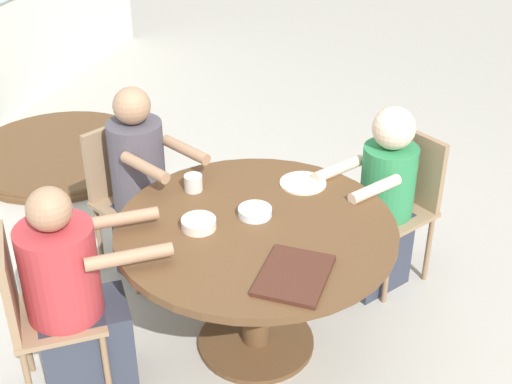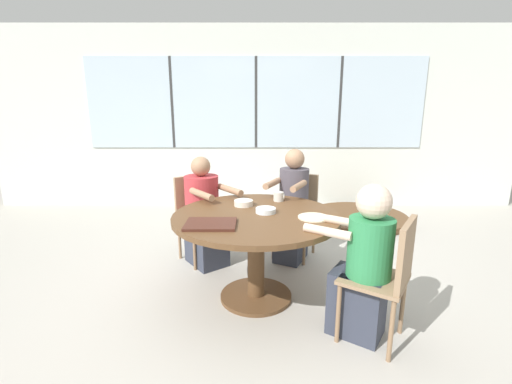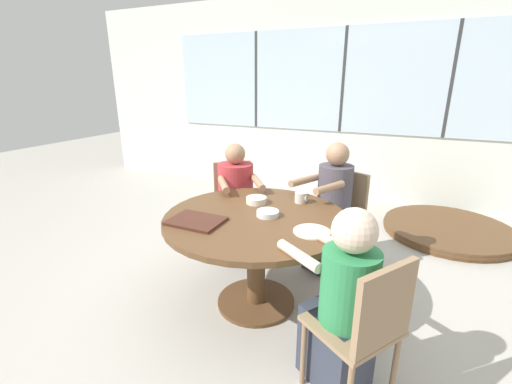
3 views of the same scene
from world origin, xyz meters
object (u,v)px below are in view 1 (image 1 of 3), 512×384
object	(u,v)px
bowl_cereal	(199,224)
coffee_mug	(194,183)
person_woman_green_shirt	(144,196)
folded_table_stack	(61,154)
chair_for_man_blue_shirt	(34,305)
person_man_blue_shirt	(75,304)
bowl_white_shallow	(255,212)
chair_for_woman_green_shirt	(126,186)
person_man_teal_shirt	(381,208)
chair_for_man_teal_shirt	(402,194)

from	to	relation	value
bowl_cereal	coffee_mug	bearing A→B (deg)	26.74
coffee_mug	bowl_cereal	xyz separation A→B (m)	(-0.32, -0.16, -0.02)
person_woman_green_shirt	folded_table_stack	xyz separation A→B (m)	(1.08, 1.29, -0.48)
chair_for_man_blue_shirt	person_woman_green_shirt	size ratio (longest dim) A/B	0.75
folded_table_stack	person_man_blue_shirt	bearing A→B (deg)	-145.09
bowl_white_shallow	folded_table_stack	bearing A→B (deg)	55.94
folded_table_stack	chair_for_woman_green_shirt	bearing A→B (deg)	-131.61
person_man_teal_shirt	bowl_cereal	size ratio (longest dim) A/B	6.66
bowl_cereal	folded_table_stack	xyz separation A→B (m)	(1.57, 1.83, -0.72)
person_man_teal_shirt	person_man_blue_shirt	bearing A→B (deg)	80.33
chair_for_woman_green_shirt	folded_table_stack	size ratio (longest dim) A/B	0.63
bowl_cereal	folded_table_stack	size ratio (longest dim) A/B	0.12
person_man_blue_shirt	bowl_white_shallow	bearing A→B (deg)	95.25
chair_for_man_teal_shirt	person_woman_green_shirt	size ratio (longest dim) A/B	0.75
coffee_mug	bowl_white_shallow	distance (m)	0.39
chair_for_woman_green_shirt	person_man_teal_shirt	distance (m)	1.44
chair_for_woman_green_shirt	person_man_blue_shirt	bearing A→B (deg)	39.72
person_man_teal_shirt	person_woman_green_shirt	bearing A→B (deg)	48.93
person_woman_green_shirt	bowl_cereal	size ratio (longest dim) A/B	7.14
coffee_mug	bowl_white_shallow	size ratio (longest dim) A/B	0.61
chair_for_man_blue_shirt	bowl_cereal	distance (m)	0.81
coffee_mug	chair_for_woman_green_shirt	bearing A→B (deg)	65.74
person_woman_green_shirt	bowl_cereal	bearing A→B (deg)	73.82
chair_for_woman_green_shirt	person_woman_green_shirt	xyz separation A→B (m)	(-0.07, -0.15, 0.00)
person_man_blue_shirt	coffee_mug	distance (m)	0.84
person_woman_green_shirt	person_man_blue_shirt	world-z (taller)	person_woman_green_shirt
chair_for_man_teal_shirt	person_man_teal_shirt	world-z (taller)	person_man_teal_shirt
person_woman_green_shirt	bowl_white_shallow	size ratio (longest dim) A/B	7.19
chair_for_man_teal_shirt	folded_table_stack	xyz separation A→B (m)	(0.59, 2.65, -0.48)
person_man_teal_shirt	coffee_mug	bearing A→B (deg)	63.89
person_man_blue_shirt	person_man_teal_shirt	world-z (taller)	person_man_blue_shirt
person_man_blue_shirt	folded_table_stack	size ratio (longest dim) A/B	0.79
person_man_blue_shirt	bowl_cereal	bearing A→B (deg)	95.76
chair_for_man_blue_shirt	folded_table_stack	distance (m)	2.48
person_man_teal_shirt	chair_for_man_teal_shirt	bearing A→B (deg)	-90.00
chair_for_man_teal_shirt	folded_table_stack	distance (m)	2.75
person_man_blue_shirt	folded_table_stack	world-z (taller)	person_man_blue_shirt
chair_for_woman_green_shirt	bowl_cereal	bearing A→B (deg)	76.77
folded_table_stack	person_woman_green_shirt	bearing A→B (deg)	-130.07
bowl_white_shallow	chair_for_woman_green_shirt	bearing A→B (deg)	67.76
person_woman_green_shirt	person_man_blue_shirt	size ratio (longest dim) A/B	1.06
bowl_white_shallow	bowl_cereal	size ratio (longest dim) A/B	0.99
chair_for_man_blue_shirt	folded_table_stack	size ratio (longest dim) A/B	0.63
person_man_blue_shirt	person_man_teal_shirt	distance (m)	1.71
bowl_cereal	person_man_teal_shirt	bearing A→B (deg)	-41.00
person_man_blue_shirt	folded_table_stack	xyz separation A→B (m)	(1.98, 1.38, -0.44)
chair_for_woman_green_shirt	person_woman_green_shirt	size ratio (longest dim) A/B	0.75
chair_for_woman_green_shirt	coffee_mug	bearing A→B (deg)	91.32
folded_table_stack	chair_for_man_blue_shirt	bearing A→B (deg)	-149.12
person_man_teal_shirt	bowl_cereal	bearing A→B (deg)	82.52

